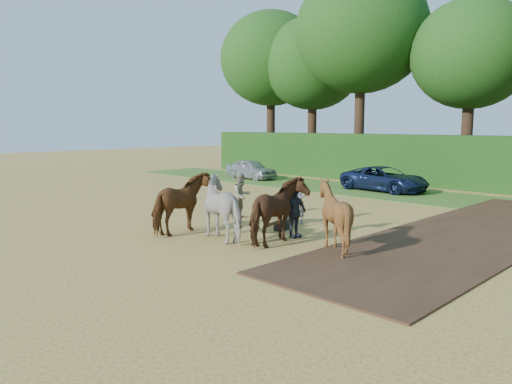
# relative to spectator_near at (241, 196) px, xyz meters

# --- Properties ---
(ground) EXTENTS (120.00, 120.00, 0.00)m
(ground) POSITION_rel_spectator_near_xyz_m (5.96, -3.65, -0.87)
(ground) COLOR gold
(ground) RESTS_ON ground
(earth_strip) EXTENTS (4.50, 17.00, 0.05)m
(earth_strip) POSITION_rel_spectator_near_xyz_m (7.46, 3.35, -0.85)
(earth_strip) COLOR #472D1C
(earth_strip) RESTS_ON ground
(grass_verge) EXTENTS (50.00, 5.00, 0.03)m
(grass_verge) POSITION_rel_spectator_near_xyz_m (5.96, 10.35, -0.86)
(grass_verge) COLOR #38601E
(grass_verge) RESTS_ON ground
(spectator_near) EXTENTS (0.69, 0.87, 1.75)m
(spectator_near) POSITION_rel_spectator_near_xyz_m (0.00, 0.00, 0.00)
(spectator_near) COLOR #BAB392
(spectator_near) RESTS_ON ground
(spectator_far) EXTENTS (0.52, 1.00, 1.63)m
(spectator_far) POSITION_rel_spectator_near_xyz_m (3.62, -1.14, -0.06)
(spectator_far) COLOR #272A34
(spectator_far) RESTS_ON ground
(plough_team) EXTENTS (6.70, 5.49, 2.00)m
(plough_team) POSITION_rel_spectator_near_xyz_m (3.05, -2.36, 0.12)
(plough_team) COLOR brown
(plough_team) RESTS_ON ground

